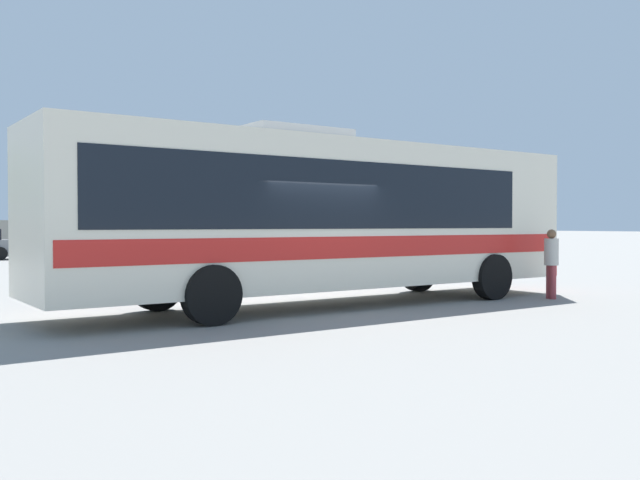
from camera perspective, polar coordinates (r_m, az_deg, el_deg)
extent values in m
plane|color=gray|center=(23.01, -14.15, -3.04)|extent=(300.00, 300.00, 0.00)
cube|color=#9E998C|center=(41.86, -22.24, 0.18)|extent=(80.00, 0.30, 1.96)
cube|color=silver|center=(14.63, 0.67, 2.13)|extent=(12.21, 3.24, 2.98)
cube|color=black|center=(14.30, -1.30, 3.59)|extent=(10.04, 3.15, 1.31)
cube|color=red|center=(14.64, 0.67, -0.44)|extent=(11.97, 3.25, 0.42)
cube|color=#19212D|center=(18.84, 15.82, 3.53)|extent=(0.17, 2.29, 1.55)
cube|color=red|center=(18.85, 15.80, -1.55)|extent=(0.20, 2.50, 0.72)
cube|color=#B2B2B2|center=(14.24, -2.32, 8.66)|extent=(2.28, 1.53, 0.24)
cylinder|color=black|center=(18.00, 8.09, -2.54)|extent=(1.06, 0.36, 1.04)
cylinder|color=black|center=(16.31, 14.00, -2.96)|extent=(1.06, 0.36, 1.04)
cylinder|color=black|center=(14.15, -13.31, -3.61)|extent=(1.06, 0.36, 1.04)
cylinder|color=black|center=(11.92, -8.92, -4.50)|extent=(1.06, 0.36, 1.04)
cylinder|color=#99383D|center=(16.92, 18.37, -3.28)|extent=(0.15, 0.15, 0.78)
cylinder|color=#99383D|center=(16.80, 18.64, -3.32)|extent=(0.15, 0.15, 0.78)
cylinder|color=#B7B2A8|center=(16.82, 18.52, -0.93)|extent=(0.40, 0.40, 0.62)
sphere|color=brown|center=(16.81, 18.53, 0.47)|extent=(0.21, 0.21, 0.21)
cylinder|color=black|center=(36.67, -24.84, -1.02)|extent=(0.65, 0.26, 0.64)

